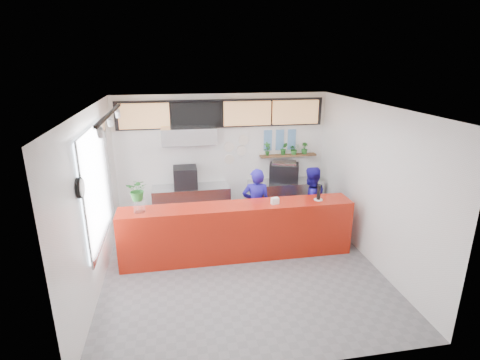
# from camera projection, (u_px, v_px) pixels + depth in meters

# --- Properties ---
(floor) EXTENTS (5.00, 5.00, 0.00)m
(floor) POSITION_uv_depth(u_px,v_px,m) (241.00, 266.00, 7.11)
(floor) COLOR slate
(floor) RESTS_ON ground
(ceiling) EXTENTS (5.00, 5.00, 0.00)m
(ceiling) POSITION_uv_depth(u_px,v_px,m) (241.00, 107.00, 6.17)
(ceiling) COLOR silver
(wall_back) EXTENTS (5.00, 0.00, 5.00)m
(wall_back) POSITION_uv_depth(u_px,v_px,m) (223.00, 157.00, 8.98)
(wall_back) COLOR white
(wall_back) RESTS_ON ground
(wall_left) EXTENTS (0.00, 5.00, 5.00)m
(wall_left) POSITION_uv_depth(u_px,v_px,m) (94.00, 201.00, 6.22)
(wall_left) COLOR white
(wall_left) RESTS_ON ground
(wall_right) EXTENTS (0.00, 5.00, 5.00)m
(wall_right) POSITION_uv_depth(u_px,v_px,m) (371.00, 184.00, 7.06)
(wall_right) COLOR white
(wall_right) RESTS_ON ground
(service_counter) EXTENTS (4.50, 0.60, 1.10)m
(service_counter) POSITION_uv_depth(u_px,v_px,m) (238.00, 231.00, 7.31)
(service_counter) COLOR #A81B0C
(service_counter) RESTS_ON ground
(cream_band) EXTENTS (5.00, 0.02, 0.80)m
(cream_band) POSITION_uv_depth(u_px,v_px,m) (222.00, 111.00, 8.63)
(cream_band) COLOR beige
(cream_band) RESTS_ON wall_back
(prep_bench) EXTENTS (1.80, 0.60, 0.90)m
(prep_bench) POSITION_uv_depth(u_px,v_px,m) (192.00, 205.00, 8.89)
(prep_bench) COLOR #B2B5BA
(prep_bench) RESTS_ON ground
(panini_oven) EXTENTS (0.54, 0.54, 0.48)m
(panini_oven) POSITION_uv_depth(u_px,v_px,m) (185.00, 177.00, 8.66)
(panini_oven) COLOR black
(panini_oven) RESTS_ON prep_bench
(extraction_hood) EXTENTS (1.20, 0.70, 0.35)m
(extraction_hood) POSITION_uv_depth(u_px,v_px,m) (189.00, 134.00, 8.31)
(extraction_hood) COLOR #B2B5BA
(extraction_hood) RESTS_ON ceiling
(hood_lip) EXTENTS (1.20, 0.69, 0.31)m
(hood_lip) POSITION_uv_depth(u_px,v_px,m) (189.00, 143.00, 8.38)
(hood_lip) COLOR #B2B5BA
(hood_lip) RESTS_ON ceiling
(right_bench) EXTENTS (1.80, 0.60, 0.90)m
(right_bench) POSITION_uv_depth(u_px,v_px,m) (285.00, 198.00, 9.28)
(right_bench) COLOR #B2B5BA
(right_bench) RESTS_ON ground
(espresso_machine) EXTENTS (0.81, 0.68, 0.44)m
(espresso_machine) POSITION_uv_depth(u_px,v_px,m) (284.00, 173.00, 9.06)
(espresso_machine) COLOR black
(espresso_machine) RESTS_ON right_bench
(espresso_tray) EXTENTS (0.65, 0.54, 0.05)m
(espresso_tray) POSITION_uv_depth(u_px,v_px,m) (284.00, 163.00, 8.98)
(espresso_tray) COLOR #B8BAC0
(espresso_tray) RESTS_ON espresso_machine
(herb_shelf) EXTENTS (1.40, 0.18, 0.04)m
(herb_shelf) POSITION_uv_depth(u_px,v_px,m) (288.00, 155.00, 9.15)
(herb_shelf) COLOR brown
(herb_shelf) RESTS_ON wall_back
(menu_board_far_left) EXTENTS (1.10, 0.10, 0.55)m
(menu_board_far_left) POSITION_uv_depth(u_px,v_px,m) (144.00, 116.00, 8.25)
(menu_board_far_left) COLOR tan
(menu_board_far_left) RESTS_ON wall_back
(menu_board_mid_left) EXTENTS (1.10, 0.10, 0.55)m
(menu_board_mid_left) POSITION_uv_depth(u_px,v_px,m) (197.00, 115.00, 8.44)
(menu_board_mid_left) COLOR black
(menu_board_mid_left) RESTS_ON wall_back
(menu_board_mid_right) EXTENTS (1.10, 0.10, 0.55)m
(menu_board_mid_right) POSITION_uv_depth(u_px,v_px,m) (247.00, 113.00, 8.63)
(menu_board_mid_right) COLOR tan
(menu_board_mid_right) RESTS_ON wall_back
(menu_board_far_right) EXTENTS (1.10, 0.10, 0.55)m
(menu_board_far_right) POSITION_uv_depth(u_px,v_px,m) (295.00, 112.00, 8.83)
(menu_board_far_right) COLOR tan
(menu_board_far_right) RESTS_ON wall_back
(soffit) EXTENTS (4.80, 0.04, 0.65)m
(soffit) POSITION_uv_depth(u_px,v_px,m) (222.00, 114.00, 8.61)
(soffit) COLOR black
(soffit) RESTS_ON wall_back
(window_pane) EXTENTS (0.04, 2.20, 1.90)m
(window_pane) POSITION_uv_depth(u_px,v_px,m) (98.00, 184.00, 6.45)
(window_pane) COLOR silver
(window_pane) RESTS_ON wall_left
(window_frame) EXTENTS (0.03, 2.30, 2.00)m
(window_frame) POSITION_uv_depth(u_px,v_px,m) (99.00, 184.00, 6.45)
(window_frame) COLOR #B2B5BA
(window_frame) RESTS_ON wall_left
(wall_clock_rim) EXTENTS (0.05, 0.30, 0.30)m
(wall_clock_rim) POSITION_uv_depth(u_px,v_px,m) (80.00, 188.00, 5.22)
(wall_clock_rim) COLOR black
(wall_clock_rim) RESTS_ON wall_left
(wall_clock_face) EXTENTS (0.02, 0.26, 0.26)m
(wall_clock_face) POSITION_uv_depth(u_px,v_px,m) (82.00, 188.00, 5.22)
(wall_clock_face) COLOR white
(wall_clock_face) RESTS_ON wall_left
(track_rail) EXTENTS (0.05, 2.40, 0.04)m
(track_rail) POSITION_uv_depth(u_px,v_px,m) (109.00, 114.00, 5.84)
(track_rail) COLOR black
(track_rail) RESTS_ON ceiling
(dec_plate_a) EXTENTS (0.24, 0.03, 0.24)m
(dec_plate_a) POSITION_uv_depth(u_px,v_px,m) (229.00, 147.00, 8.90)
(dec_plate_a) COLOR silver
(dec_plate_a) RESTS_ON wall_back
(dec_plate_b) EXTENTS (0.24, 0.03, 0.24)m
(dec_plate_b) POSITION_uv_depth(u_px,v_px,m) (241.00, 151.00, 8.98)
(dec_plate_b) COLOR silver
(dec_plate_b) RESTS_ON wall_back
(dec_plate_c) EXTENTS (0.24, 0.03, 0.24)m
(dec_plate_c) POSITION_uv_depth(u_px,v_px,m) (229.00, 159.00, 8.99)
(dec_plate_c) COLOR silver
(dec_plate_c) RESTS_ON wall_back
(dec_plate_d) EXTENTS (0.24, 0.03, 0.24)m
(dec_plate_d) POSITION_uv_depth(u_px,v_px,m) (243.00, 140.00, 8.91)
(dec_plate_d) COLOR silver
(dec_plate_d) RESTS_ON wall_back
(photo_frame_a) EXTENTS (0.20, 0.02, 0.25)m
(photo_frame_a) POSITION_uv_depth(u_px,v_px,m) (268.00, 135.00, 8.99)
(photo_frame_a) COLOR #598CBF
(photo_frame_a) RESTS_ON wall_back
(photo_frame_b) EXTENTS (0.20, 0.02, 0.25)m
(photo_frame_b) POSITION_uv_depth(u_px,v_px,m) (280.00, 135.00, 9.04)
(photo_frame_b) COLOR #598CBF
(photo_frame_b) RESTS_ON wall_back
(photo_frame_c) EXTENTS (0.20, 0.02, 0.25)m
(photo_frame_c) POSITION_uv_depth(u_px,v_px,m) (292.00, 134.00, 9.09)
(photo_frame_c) COLOR #598CBF
(photo_frame_c) RESTS_ON wall_back
(photo_frame_d) EXTENTS (0.20, 0.02, 0.25)m
(photo_frame_d) POSITION_uv_depth(u_px,v_px,m) (268.00, 145.00, 9.06)
(photo_frame_d) COLOR #598CBF
(photo_frame_d) RESTS_ON wall_back
(photo_frame_e) EXTENTS (0.20, 0.02, 0.25)m
(photo_frame_e) POSITION_uv_depth(u_px,v_px,m) (280.00, 145.00, 9.11)
(photo_frame_e) COLOR #598CBF
(photo_frame_e) RESTS_ON wall_back
(photo_frame_f) EXTENTS (0.20, 0.02, 0.25)m
(photo_frame_f) POSITION_uv_depth(u_px,v_px,m) (291.00, 144.00, 9.16)
(photo_frame_f) COLOR #598CBF
(photo_frame_f) RESTS_ON wall_back
(staff_center) EXTENTS (0.66, 0.50, 1.62)m
(staff_center) POSITION_uv_depth(u_px,v_px,m) (256.00, 205.00, 7.89)
(staff_center) COLOR #1D1591
(staff_center) RESTS_ON ground
(staff_right) EXTENTS (0.91, 0.80, 1.58)m
(staff_right) POSITION_uv_depth(u_px,v_px,m) (310.00, 202.00, 8.12)
(staff_right) COLOR #1D1591
(staff_right) RESTS_ON ground
(herb_a) EXTENTS (0.20, 0.16, 0.33)m
(herb_a) POSITION_uv_depth(u_px,v_px,m) (267.00, 149.00, 9.00)
(herb_a) COLOR #246925
(herb_a) RESTS_ON herb_shelf
(herb_b) EXTENTS (0.19, 0.16, 0.31)m
(herb_b) POSITION_uv_depth(u_px,v_px,m) (284.00, 149.00, 9.08)
(herb_b) COLOR #246925
(herb_b) RESTS_ON herb_shelf
(herb_c) EXTENTS (0.30, 0.29, 0.27)m
(herb_c) POSITION_uv_depth(u_px,v_px,m) (294.00, 149.00, 9.13)
(herb_c) COLOR #246925
(herb_c) RESTS_ON herb_shelf
(herb_d) EXTENTS (0.16, 0.14, 0.28)m
(herb_d) POSITION_uv_depth(u_px,v_px,m) (305.00, 148.00, 9.17)
(herb_d) COLOR #246925
(herb_d) RESTS_ON herb_shelf
(glass_vase) EXTENTS (0.21, 0.21, 0.25)m
(glass_vase) POSITION_uv_depth(u_px,v_px,m) (139.00, 205.00, 6.78)
(glass_vase) COLOR white
(glass_vase) RESTS_ON service_counter
(basil_vase) EXTENTS (0.43, 0.39, 0.41)m
(basil_vase) POSITION_uv_depth(u_px,v_px,m) (138.00, 190.00, 6.69)
(basil_vase) COLOR #246925
(basil_vase) RESTS_ON glass_vase
(napkin_holder) EXTENTS (0.16, 0.12, 0.13)m
(napkin_holder) POSITION_uv_depth(u_px,v_px,m) (275.00, 201.00, 7.17)
(napkin_holder) COLOR white
(napkin_holder) RESTS_ON service_counter
(white_plate) EXTENTS (0.19, 0.19, 0.01)m
(white_plate) POSITION_uv_depth(u_px,v_px,m) (318.00, 200.00, 7.39)
(white_plate) COLOR white
(white_plate) RESTS_ON service_counter
(pepper_mill) EXTENTS (0.09, 0.09, 0.30)m
(pepper_mill) POSITION_uv_depth(u_px,v_px,m) (319.00, 192.00, 7.34)
(pepper_mill) COLOR black
(pepper_mill) RESTS_ON white_plate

